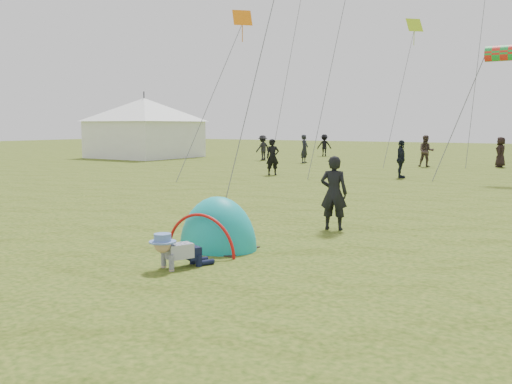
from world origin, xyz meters
The scene contains 14 objects.
ground centered at (0.00, 0.00, 0.00)m, with size 140.00×140.00×0.00m, color #1D3A0A.
crawling_toddler centered at (-0.76, -0.44, 0.30)m, with size 0.56×0.79×0.61m, color black, non-canonical shape.
popup_tent centered at (-1.03, 1.14, 0.00)m, with size 1.53×1.26×1.98m, color teal.
standing_adult centered at (0.02, 4.08, 0.82)m, with size 0.60×0.39×1.65m, color black.
event_marquee centered at (-23.20, 23.29, 2.27)m, with size 6.59×6.59×4.53m, color white, non-canonical shape.
crowd_person_0 centered at (-10.71, 23.92, 0.87)m, with size 0.63×0.41×1.73m, color black.
crowd_person_3 centered at (-12.88, 31.49, 0.82)m, with size 1.05×0.61×1.63m, color black.
crowd_person_9 centered at (-14.27, 24.86, 0.83)m, with size 1.07×0.61×1.65m, color black.
crowd_person_10 centered at (0.13, 26.38, 0.83)m, with size 0.82×0.53×1.67m, color black.
crowd_person_12 centered at (-8.08, 15.44, 0.84)m, with size 0.61×0.40×1.68m, color black.
crowd_person_13 centered at (-3.42, 24.41, 0.88)m, with size 0.86×0.67×1.76m, color #3D2F2B.
crowd_person_14 centered at (-2.54, 17.09, 0.83)m, with size 0.98×0.41×1.67m, color black.
diamond_kite_2 centered at (-5.22, 27.54, 8.31)m, with size 0.96×0.96×0.00m, color #AED917.
diamond_kite_7 centered at (-9.78, 15.50, 7.31)m, with size 0.89×0.89×0.00m, color orange.
Camera 1 is at (5.11, -7.49, 2.32)m, focal length 40.00 mm.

